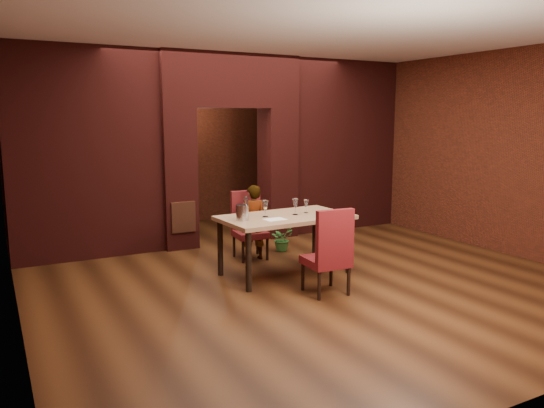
{
  "coord_description": "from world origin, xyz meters",
  "views": [
    {
      "loc": [
        -3.67,
        -6.39,
        2.15
      ],
      "look_at": [
        -0.24,
        0.0,
        0.96
      ],
      "focal_mm": 35.0,
      "sensor_mm": 36.0,
      "label": 1
    }
  ],
  "objects": [
    {
      "name": "wine_glass_a",
      "position": [
        -0.44,
        -0.18,
        0.94
      ],
      "size": [
        0.09,
        0.09,
        0.22
      ],
      "primitive_type": null,
      "color": "white",
      "rests_on": "dining_table"
    },
    {
      "name": "water_bottle",
      "position": [
        -0.63,
        0.01,
        0.96
      ],
      "size": [
        0.06,
        0.06,
        0.27
      ],
      "primitive_type": "cylinder",
      "color": "white",
      "rests_on": "dining_table"
    },
    {
      "name": "tasting_sheet",
      "position": [
        -0.41,
        -0.4,
        0.83
      ],
      "size": [
        0.29,
        0.22,
        0.0
      ],
      "primitive_type": "cube",
      "rotation": [
        0.0,
        0.0,
        0.06
      ],
      "color": "white",
      "rests_on": "dining_table"
    },
    {
      "name": "wall_right",
      "position": [
        3.5,
        0.0,
        1.6
      ],
      "size": [
        0.04,
        8.0,
        3.2
      ],
      "primitive_type": "cube",
      "color": "maroon",
      "rests_on": "ground"
    },
    {
      "name": "rear_door",
      "position": [
        -0.4,
        3.94,
        1.05
      ],
      "size": [
        0.9,
        0.08,
        2.1
      ],
      "primitive_type": "cube",
      "color": "black",
      "rests_on": "ground"
    },
    {
      "name": "vent_panel",
      "position": [
        -0.95,
        1.71,
        0.55
      ],
      "size": [
        0.4,
        0.03,
        0.5
      ],
      "primitive_type": "cube",
      "color": "#A34E2F",
      "rests_on": "ground"
    },
    {
      "name": "chair_far",
      "position": [
        -0.22,
        0.74,
        0.51
      ],
      "size": [
        0.5,
        0.5,
        1.03
      ],
      "primitive_type": "cube",
      "rotation": [
        0.0,
        0.0,
        -0.08
      ],
      "color": "maroon",
      "rests_on": "ground"
    },
    {
      "name": "wall_back",
      "position": [
        0.0,
        4.0,
        1.6
      ],
      "size": [
        7.0,
        0.04,
        3.2
      ],
      "primitive_type": "cube",
      "color": "maroon",
      "rests_on": "ground"
    },
    {
      "name": "wine_glass_c",
      "position": [
        0.21,
        -0.18,
        0.92
      ],
      "size": [
        0.08,
        0.08,
        0.19
      ],
      "primitive_type": null,
      "color": "white",
      "rests_on": "dining_table"
    },
    {
      "name": "wing_wall_left",
      "position": [
        -2.36,
        2.0,
        1.6
      ],
      "size": [
        2.28,
        0.35,
        3.2
      ],
      "primitive_type": "cube",
      "color": "maroon",
      "rests_on": "ground"
    },
    {
      "name": "floor",
      "position": [
        0.0,
        0.0,
        0.0
      ],
      "size": [
        8.0,
        8.0,
        0.0
      ],
      "primitive_type": "plane",
      "color": "#462611",
      "rests_on": "ground"
    },
    {
      "name": "potted_plant",
      "position": [
        0.44,
        0.93,
        0.21
      ],
      "size": [
        0.45,
        0.42,
        0.41
      ],
      "primitive_type": "imported",
      "rotation": [
        0.0,
        0.0,
        0.3
      ],
      "color": "#32702D",
      "rests_on": "ground"
    },
    {
      "name": "wing_wall_right",
      "position": [
        2.36,
        2.0,
        1.6
      ],
      "size": [
        2.28,
        0.35,
        3.2
      ],
      "primitive_type": "cube",
      "color": "maroon",
      "rests_on": "ground"
    },
    {
      "name": "rear_door_frame",
      "position": [
        -0.4,
        3.9,
        1.05
      ],
      "size": [
        1.02,
        0.04,
        2.22
      ],
      "primitive_type": "cube",
      "color": "black",
      "rests_on": "ground"
    },
    {
      "name": "wall_left",
      "position": [
        -3.5,
        0.0,
        1.6
      ],
      "size": [
        0.04,
        8.0,
        3.2
      ],
      "primitive_type": "cube",
      "color": "maroon",
      "rests_on": "ground"
    },
    {
      "name": "person_seated",
      "position": [
        -0.21,
        0.67,
        0.57
      ],
      "size": [
        0.44,
        0.31,
        1.15
      ],
      "primitive_type": "imported",
      "rotation": [
        0.0,
        0.0,
        3.05
      ],
      "color": "beige",
      "rests_on": "ground"
    },
    {
      "name": "wine_glass_b",
      "position": [
        0.0,
        -0.23,
        0.94
      ],
      "size": [
        0.09,
        0.09,
        0.22
      ],
      "primitive_type": null,
      "color": "white",
      "rests_on": "dining_table"
    },
    {
      "name": "ceiling",
      "position": [
        0.0,
        0.0,
        3.2
      ],
      "size": [
        7.0,
        8.0,
        0.04
      ],
      "primitive_type": "cube",
      "color": "silver",
      "rests_on": "ground"
    },
    {
      "name": "pillar_right",
      "position": [
        0.95,
        2.0,
        1.15
      ],
      "size": [
        0.55,
        0.55,
        2.3
      ],
      "primitive_type": "cube",
      "color": "maroon",
      "rests_on": "ground"
    },
    {
      "name": "pillar_left",
      "position": [
        -0.95,
        2.0,
        1.15
      ],
      "size": [
        0.55,
        0.55,
        2.3
      ],
      "primitive_type": "cube",
      "color": "maroon",
      "rests_on": "ground"
    },
    {
      "name": "chair_near",
      "position": [
        -0.11,
        -1.15,
        0.54
      ],
      "size": [
        0.52,
        0.52,
        1.08
      ],
      "primitive_type": "cube",
      "rotation": [
        0.0,
        0.0,
        3.08
      ],
      "color": "maroon",
      "rests_on": "ground"
    },
    {
      "name": "dining_table",
      "position": [
        -0.15,
        -0.22,
        0.41
      ],
      "size": [
        1.8,
        1.07,
        0.82
      ],
      "primitive_type": "cube",
      "rotation": [
        0.0,
        0.0,
        0.05
      ],
      "color": "tan",
      "rests_on": "ground"
    },
    {
      "name": "wine_bucket",
      "position": [
        -0.81,
        -0.25,
        0.93
      ],
      "size": [
        0.17,
        0.17,
        0.2
      ],
      "primitive_type": "cylinder",
      "color": "#B4B4BB",
      "rests_on": "dining_table"
    },
    {
      "name": "lintel",
      "position": [
        0.0,
        2.0,
        2.75
      ],
      "size": [
        2.45,
        0.55,
        0.9
      ],
      "primitive_type": "cube",
      "color": "maroon",
      "rests_on": "ground"
    }
  ]
}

